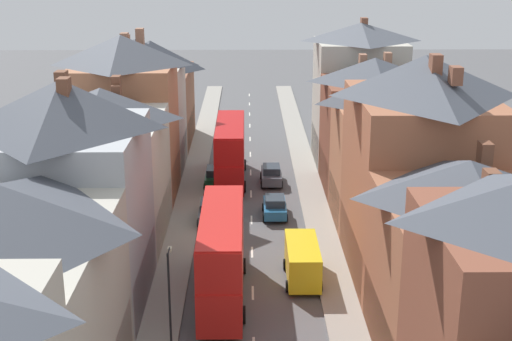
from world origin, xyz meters
The scene contains 13 objects.
pavement_left centered at (-5.10, 38.00, 0.07)m, with size 2.20×104.00×0.14m, color gray.
pavement_right centered at (5.10, 38.00, 0.07)m, with size 2.20×104.00×0.14m, color gray.
centre_line_dashes centered at (0.00, 36.00, 0.01)m, with size 0.14×97.80×0.01m.
terrace_row_left centered at (-10.19, 24.53, 6.01)m, with size 8.00×77.87×13.68m.
terrace_row_right centered at (10.19, 22.12, 6.05)m, with size 8.00×67.23×14.18m.
double_decker_bus_lead centered at (-1.81, 45.48, 2.82)m, with size 2.74×10.80×5.30m.
double_decker_bus_mid_street centered at (-1.81, 23.43, 2.82)m, with size 2.74×10.80×5.30m.
car_near_blue centered at (-3.10, 35.78, 0.85)m, with size 1.90×4.19×1.70m.
car_parked_right_a centered at (1.80, 44.73, 0.85)m, with size 1.90×4.04×1.69m.
car_mid_black centered at (1.80, 36.72, 0.83)m, with size 1.90×3.84×1.64m.
car_mid_white centered at (-3.10, 44.23, 0.85)m, with size 1.90×3.92×1.69m.
delivery_van centered at (3.10, 25.72, 1.34)m, with size 2.20×5.20×2.41m.
street_lamp centered at (-4.25, 17.72, 3.24)m, with size 0.20×1.12×5.50m.
Camera 1 is at (-0.29, -14.73, 19.95)m, focal length 50.00 mm.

